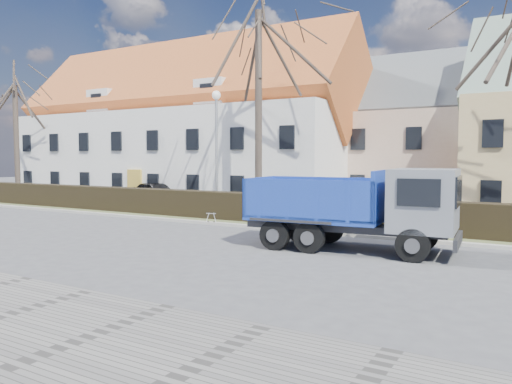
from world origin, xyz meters
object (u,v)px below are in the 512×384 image
Objects in this scene: parked_car_a at (156,193)px; cart_frame at (207,218)px; dump_truck at (343,208)px; streetlight at (217,154)px.

cart_frame is at bearing -112.35° from parked_car_a.
dump_truck is 7.94m from cart_frame.
streetlight is 9.96× the size of cart_frame.
parked_car_a reaches higher than cart_frame.
cart_frame is (-7.41, 2.65, -1.09)m from dump_truck.
parked_car_a is at bearing 153.78° from streetlight.
streetlight is 4.02m from cart_frame.
parked_car_a is (-7.24, 3.57, -2.45)m from streetlight.
streetlight reaches higher than parked_car_a.
dump_truck is at bearing -30.82° from streetlight.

